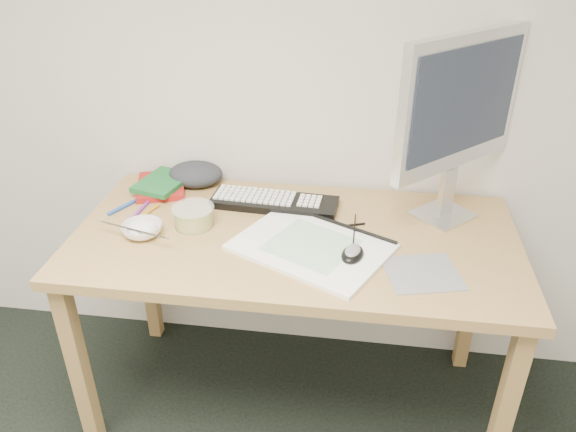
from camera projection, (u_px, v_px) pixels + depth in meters
The scene contains 18 objects.
desk at pixel (295, 256), 1.81m from camera, with size 1.40×0.70×0.75m.
mousepad at pixel (422, 273), 1.59m from camera, with size 0.20×0.19×0.00m, color slate.
sketchpad at pixel (311, 247), 1.70m from camera, with size 0.44×0.32×0.01m, color white.
keyboard at pixel (274, 202), 1.93m from camera, with size 0.43×0.14×0.03m, color black.
monitor at pixel (460, 108), 1.69m from camera, with size 0.39×0.39×0.60m.
mouse at pixel (353, 251), 1.64m from camera, with size 0.06×0.10×0.03m, color black.
rice_bowl at pixel (142, 230), 1.76m from camera, with size 0.13×0.13×0.04m, color silver.
chopsticks at pixel (134, 230), 1.71m from camera, with size 0.02×0.02×0.24m, color #B3B2B5.
fruit_tub at pixel (194, 216), 1.81m from camera, with size 0.14×0.14×0.07m, color #DCC44D.
book_red at pixel (161, 186), 2.04m from camera, with size 0.16×0.22×0.02m, color maroon.
book_green at pixel (163, 182), 2.03m from camera, with size 0.15×0.20×0.02m, color #18602A.
cloth_lump at pixel (196, 174), 2.07m from camera, with size 0.17×0.14×0.07m, color #23242A.
pencil_pink at pixel (294, 227), 1.81m from camera, with size 0.01×0.01×0.18m, color #D46A85.
pencil_tan at pixel (304, 229), 1.79m from camera, with size 0.01×0.01×0.18m, color tan.
pencil_black at pixel (337, 227), 1.81m from camera, with size 0.01×0.01×0.19m, color black.
marker_blue at pixel (124, 206), 1.92m from camera, with size 0.01×0.01×0.14m, color #2046AD.
marker_orange at pixel (147, 213), 1.88m from camera, with size 0.01×0.01×0.12m, color orange.
marker_purple at pixel (140, 211), 1.89m from camera, with size 0.01×0.01×0.13m, color #6F2997.
Camera 1 is at (0.41, -0.07, 1.68)m, focal length 35.00 mm.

